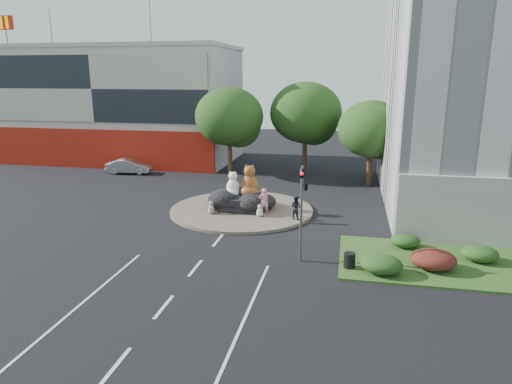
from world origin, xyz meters
The scene contains 22 objects.
ground centered at (0.00, 0.00, 0.00)m, with size 120.00×120.00×0.00m, color black.
roundabout_island centered at (0.00, 10.00, 0.10)m, with size 10.00×10.00×0.20m, color brown.
rock_plinth centered at (0.00, 10.00, 0.65)m, with size 3.20×2.60×0.90m, color black, non-canonical shape.
shophouse_block centered at (-18.00, 27.91, 6.18)m, with size 25.20×12.30×17.40m.
grass_verge centered at (12.00, 3.00, 0.06)m, with size 10.00×6.00×0.12m, color #204918.
tree_left centered at (-3.93, 22.06, 5.25)m, with size 6.46×6.46×8.27m.
tree_mid centered at (3.07, 24.06, 5.56)m, with size 6.84×6.84×8.76m.
tree_right centered at (9.07, 20.06, 4.63)m, with size 5.70×5.70×7.30m.
hedge_near_green centered at (9.00, 1.00, 0.57)m, with size 2.00×1.60×0.90m, color #113813.
hedge_red centered at (11.50, 2.00, 0.61)m, with size 2.20×1.76×0.99m, color #512115.
hedge_mid_green centered at (14.00, 3.50, 0.53)m, with size 1.80×1.44×0.81m, color #113813.
hedge_back_green centered at (10.50, 4.80, 0.48)m, with size 1.60×1.28×0.72m, color #113813.
traffic_light centered at (5.10, 2.00, 3.62)m, with size 0.44×1.24×5.00m.
street_lamp centered at (12.82, 8.00, 4.55)m, with size 2.34×0.22×8.06m.
cat_white centered at (-0.59, 9.93, 2.01)m, with size 1.09×0.94×1.81m, color white, non-canonical shape.
cat_tabby centered at (0.56, 10.09, 2.25)m, with size 1.38×1.20×2.30m, color #A45B22, non-canonical shape.
kitten_calico centered at (-1.74, 8.42, 0.65)m, with size 0.54×0.47×0.91m, color beige, non-canonical shape.
kitten_white centered at (1.60, 8.48, 0.63)m, with size 0.52×0.45×0.86m, color silver, non-canonical shape.
pedestrian_pink centered at (1.80, 8.89, 1.12)m, with size 0.67×0.44×1.84m, color pink.
pedestrian_dark centered at (4.00, 8.40, 0.98)m, with size 0.75×0.59×1.55m, color black.
parked_car centered at (-13.70, 20.22, 0.71)m, with size 1.49×4.29×1.41m, color #AAADB2.
litter_bin centered at (7.50, 1.38, 0.49)m, with size 0.57×0.57×0.75m, color black.
Camera 1 is at (7.18, -19.98, 9.33)m, focal length 32.00 mm.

